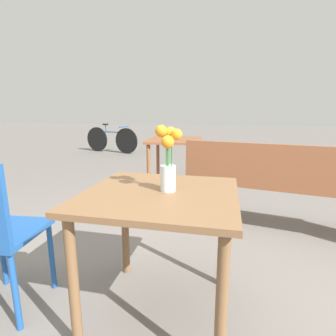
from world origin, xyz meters
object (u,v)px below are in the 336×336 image
object	(u,v)px
bench_near	(274,185)
table_back	(175,148)
flower_vase	(168,160)
table_front	(160,213)
bicycle	(111,140)

from	to	relation	value
bench_near	table_back	world-z (taller)	bench_near
flower_vase	table_back	bearing A→B (deg)	100.99
table_front	bicycle	size ratio (longest dim) A/B	0.49
table_back	bicycle	bearing A→B (deg)	128.02
bench_near	table_back	distance (m)	1.57
bench_near	bicycle	size ratio (longest dim) A/B	1.04
bench_near	table_back	xyz separation A→B (m)	(-1.16, 1.04, 0.17)
flower_vase	table_back	world-z (taller)	flower_vase
bench_near	bicycle	world-z (taller)	bench_near
table_front	flower_vase	bearing A→B (deg)	34.53
table_front	table_back	world-z (taller)	table_back
table_back	bicycle	xyz separation A→B (m)	(-2.46, 3.15, -0.27)
flower_vase	bicycle	xyz separation A→B (m)	(-2.90, 5.40, -0.53)
flower_vase	bench_near	xyz separation A→B (m)	(0.72, 1.22, -0.42)
bench_near	table_back	bearing A→B (deg)	138.09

